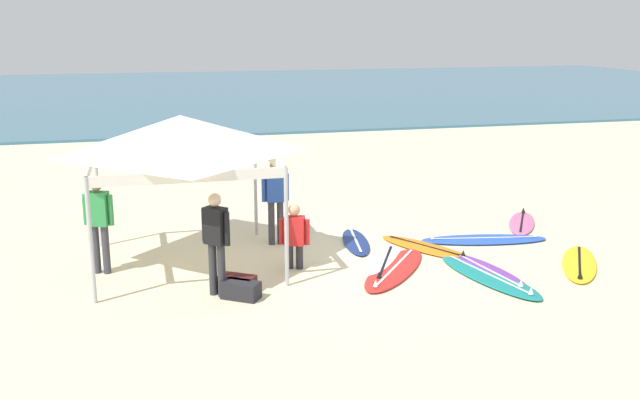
{
  "coord_description": "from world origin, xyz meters",
  "views": [
    {
      "loc": [
        -3.15,
        -12.58,
        4.36
      ],
      "look_at": [
        0.24,
        0.6,
        1.0
      ],
      "focal_mm": 40.93,
      "sensor_mm": 36.0,
      "label": 1
    }
  ],
  "objects_px": {
    "surfboard_white": "(385,263)",
    "surfboard_blue": "(483,239)",
    "person_blue": "(275,196)",
    "canopy_tent": "(181,136)",
    "surfboard_purple": "(489,272)",
    "surfboard_orange": "(426,247)",
    "person_red": "(294,234)",
    "surfboard_yellow": "(579,264)",
    "surfboard_pink": "(522,223)",
    "person_green": "(99,219)",
    "person_black": "(216,237)",
    "surfboard_navy": "(356,241)",
    "surfboard_red": "(394,269)",
    "gear_bag_near_tent": "(237,284)",
    "gear_bag_by_pole": "(241,290)",
    "surfboard_teal": "(489,276)"
  },
  "relations": [
    {
      "from": "surfboard_teal",
      "to": "person_green",
      "type": "height_order",
      "value": "person_green"
    },
    {
      "from": "surfboard_orange",
      "to": "person_blue",
      "type": "bearing_deg",
      "value": 158.82
    },
    {
      "from": "person_black",
      "to": "gear_bag_near_tent",
      "type": "relative_size",
      "value": 2.85
    },
    {
      "from": "surfboard_yellow",
      "to": "surfboard_orange",
      "type": "height_order",
      "value": "same"
    },
    {
      "from": "surfboard_white",
      "to": "person_black",
      "type": "height_order",
      "value": "person_black"
    },
    {
      "from": "surfboard_red",
      "to": "surfboard_navy",
      "type": "distance_m",
      "value": 1.79
    },
    {
      "from": "surfboard_white",
      "to": "surfboard_blue",
      "type": "bearing_deg",
      "value": 20.75
    },
    {
      "from": "surfboard_yellow",
      "to": "surfboard_teal",
      "type": "xyz_separation_m",
      "value": [
        -1.92,
        -0.2,
        -0.0
      ]
    },
    {
      "from": "canopy_tent",
      "to": "surfboard_yellow",
      "type": "relative_size",
      "value": 1.47
    },
    {
      "from": "surfboard_orange",
      "to": "person_red",
      "type": "xyz_separation_m",
      "value": [
        -2.74,
        -0.46,
        0.62
      ]
    },
    {
      "from": "surfboard_navy",
      "to": "surfboard_red",
      "type": "bearing_deg",
      "value": -84.35
    },
    {
      "from": "surfboard_red",
      "to": "surfboard_orange",
      "type": "height_order",
      "value": "same"
    },
    {
      "from": "surfboard_blue",
      "to": "surfboard_yellow",
      "type": "distance_m",
      "value": 2.08
    },
    {
      "from": "person_black",
      "to": "surfboard_orange",
      "type": "bearing_deg",
      "value": 18.95
    },
    {
      "from": "surfboard_navy",
      "to": "gear_bag_near_tent",
      "type": "distance_m",
      "value": 3.42
    },
    {
      "from": "surfboard_red",
      "to": "person_black",
      "type": "height_order",
      "value": "person_black"
    },
    {
      "from": "person_green",
      "to": "gear_bag_by_pole",
      "type": "relative_size",
      "value": 2.85
    },
    {
      "from": "surfboard_navy",
      "to": "person_blue",
      "type": "bearing_deg",
      "value": 167.31
    },
    {
      "from": "canopy_tent",
      "to": "surfboard_purple",
      "type": "height_order",
      "value": "canopy_tent"
    },
    {
      "from": "surfboard_yellow",
      "to": "surfboard_pink",
      "type": "relative_size",
      "value": 1.12
    },
    {
      "from": "surfboard_purple",
      "to": "person_black",
      "type": "relative_size",
      "value": 1.31
    },
    {
      "from": "surfboard_purple",
      "to": "person_blue",
      "type": "bearing_deg",
      "value": 141.04
    },
    {
      "from": "surfboard_pink",
      "to": "surfboard_white",
      "type": "distance_m",
      "value": 4.25
    },
    {
      "from": "surfboard_navy",
      "to": "surfboard_teal",
      "type": "bearing_deg",
      "value": -57.08
    },
    {
      "from": "surfboard_navy",
      "to": "person_black",
      "type": "height_order",
      "value": "person_black"
    },
    {
      "from": "person_blue",
      "to": "gear_bag_near_tent",
      "type": "xyz_separation_m",
      "value": [
        -1.14,
        -2.46,
        -0.85
      ]
    },
    {
      "from": "surfboard_blue",
      "to": "surfboard_pink",
      "type": "xyz_separation_m",
      "value": [
        1.39,
        0.93,
        0.0
      ]
    },
    {
      "from": "surfboard_blue",
      "to": "gear_bag_by_pole",
      "type": "height_order",
      "value": "gear_bag_by_pole"
    },
    {
      "from": "surfboard_navy",
      "to": "surfboard_white",
      "type": "bearing_deg",
      "value": -84.98
    },
    {
      "from": "surfboard_yellow",
      "to": "person_green",
      "type": "distance_m",
      "value": 8.67
    },
    {
      "from": "canopy_tent",
      "to": "surfboard_navy",
      "type": "relative_size",
      "value": 1.7
    },
    {
      "from": "person_black",
      "to": "surfboard_yellow",
      "type": "bearing_deg",
      "value": -1.36
    },
    {
      "from": "canopy_tent",
      "to": "surfboard_purple",
      "type": "relative_size",
      "value": 1.44
    },
    {
      "from": "surfboard_navy",
      "to": "surfboard_white",
      "type": "relative_size",
      "value": 0.85
    },
    {
      "from": "surfboard_teal",
      "to": "person_green",
      "type": "bearing_deg",
      "value": 163.3
    },
    {
      "from": "surfboard_purple",
      "to": "surfboard_orange",
      "type": "distance_m",
      "value": 1.69
    },
    {
      "from": "surfboard_orange",
      "to": "surfboard_purple",
      "type": "bearing_deg",
      "value": -71.54
    },
    {
      "from": "surfboard_red",
      "to": "person_red",
      "type": "relative_size",
      "value": 2.06
    },
    {
      "from": "person_red",
      "to": "surfboard_pink",
      "type": "bearing_deg",
      "value": 16.43
    },
    {
      "from": "surfboard_pink",
      "to": "person_green",
      "type": "relative_size",
      "value": 1.15
    },
    {
      "from": "surfboard_blue",
      "to": "person_blue",
      "type": "height_order",
      "value": "person_blue"
    },
    {
      "from": "surfboard_red",
      "to": "person_red",
      "type": "distance_m",
      "value": 1.9
    },
    {
      "from": "gear_bag_near_tent",
      "to": "person_black",
      "type": "bearing_deg",
      "value": -167.59
    },
    {
      "from": "surfboard_red",
      "to": "person_green",
      "type": "relative_size",
      "value": 1.44
    },
    {
      "from": "surfboard_orange",
      "to": "gear_bag_by_pole",
      "type": "xyz_separation_m",
      "value": [
        -3.89,
        -1.68,
        0.1
      ]
    },
    {
      "from": "surfboard_blue",
      "to": "gear_bag_by_pole",
      "type": "xyz_separation_m",
      "value": [
        -5.24,
        -1.9,
        0.1
      ]
    },
    {
      "from": "person_red",
      "to": "person_black",
      "type": "bearing_deg",
      "value": -146.57
    },
    {
      "from": "surfboard_navy",
      "to": "person_red",
      "type": "xyz_separation_m",
      "value": [
        -1.52,
        -1.19,
        0.62
      ]
    },
    {
      "from": "person_black",
      "to": "gear_bag_near_tent",
      "type": "distance_m",
      "value": 0.91
    },
    {
      "from": "surfboard_blue",
      "to": "gear_bag_near_tent",
      "type": "bearing_deg",
      "value": -163.07
    }
  ]
}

